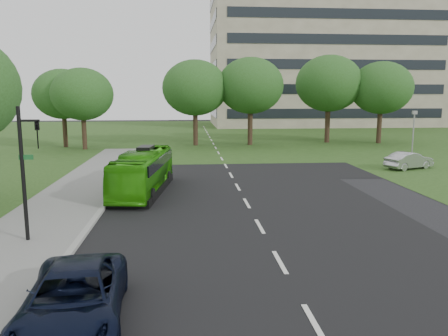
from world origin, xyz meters
The scene contains 14 objects.
ground centered at (0.00, 0.00, 0.00)m, with size 160.00×160.00×0.00m, color black.
street_surfaces centered at (-0.38, 22.75, 0.03)m, with size 120.00×120.00×0.15m.
office_building centered at (21.96, 61.96, 12.50)m, with size 40.10×20.10×25.00m.
tree_park_a centered at (-13.42, 25.94, 5.57)m, with size 6.18×6.18×8.21m.
tree_park_b centered at (-2.05, 28.62, 6.27)m, with size 7.09×7.09×9.29m.
tree_park_c centered at (4.02, 28.63, 6.51)m, with size 7.22×7.22×9.60m.
tree_park_d centered at (13.39, 30.37, 6.81)m, with size 7.60×7.60×10.06m.
tree_park_e centered at (19.10, 29.08, 6.30)m, with size 6.95×6.95×9.27m.
tree_park_f centered at (-15.92, 28.18, 5.59)m, with size 6.15×6.15×8.22m.
bus centered at (-5.50, 5.13, 1.19)m, with size 2.00×8.55×2.38m, color #2C950C.
sedan centered at (13.58, 11.55, 0.64)m, with size 1.36×3.90×1.29m, color #ACADB1.
suv centered at (-5.73, -9.57, 0.69)m, with size 2.29×4.96×1.38m, color black.
traffic_light centered at (-8.81, -3.34, 2.98)m, with size 0.83×0.25×5.08m.
camera_pole centered at (16.00, 15.69, 2.71)m, with size 0.44×0.41×4.20m.
Camera 1 is at (-3.01, -19.51, 5.45)m, focal length 35.00 mm.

